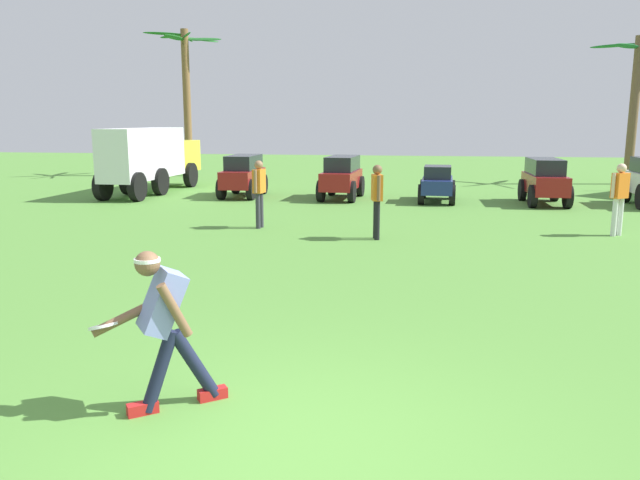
{
  "coord_description": "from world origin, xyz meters",
  "views": [
    {
      "loc": [
        0.91,
        -4.23,
        2.48
      ],
      "look_at": [
        -0.33,
        3.81,
        0.9
      ],
      "focal_mm": 35.0,
      "sensor_mm": 36.0,
      "label": 1
    }
  ],
  "objects_px": {
    "parked_car_slot_a": "(243,174)",
    "parked_car_slot_b": "(342,176)",
    "palm_tree_left_of_centre": "(635,98)",
    "teammate_deep": "(620,193)",
    "frisbee_in_flight": "(104,326)",
    "teammate_midfield": "(377,195)",
    "parked_car_slot_c": "(437,183)",
    "parked_car_slot_d": "(545,180)",
    "frisbee_thrower": "(164,321)",
    "palm_tree_far_left": "(187,87)",
    "box_truck": "(151,157)",
    "teammate_near_sideline": "(259,188)"
  },
  "relations": [
    {
      "from": "teammate_deep",
      "to": "parked_car_slot_d",
      "type": "distance_m",
      "value": 5.2
    },
    {
      "from": "frisbee_in_flight",
      "to": "palm_tree_left_of_centre",
      "type": "xyz_separation_m",
      "value": [
        10.76,
        21.19,
        2.51
      ]
    },
    {
      "from": "teammate_midfield",
      "to": "palm_tree_far_left",
      "type": "distance_m",
      "value": 16.89
    },
    {
      "from": "palm_tree_left_of_centre",
      "to": "palm_tree_far_left",
      "type": "bearing_deg",
      "value": 177.13
    },
    {
      "from": "parked_car_slot_c",
      "to": "parked_car_slot_d",
      "type": "relative_size",
      "value": 0.93
    },
    {
      "from": "frisbee_thrower",
      "to": "teammate_midfield",
      "type": "distance_m",
      "value": 8.25
    },
    {
      "from": "teammate_midfield",
      "to": "parked_car_slot_a",
      "type": "distance_m",
      "value": 8.3
    },
    {
      "from": "teammate_midfield",
      "to": "teammate_deep",
      "type": "xyz_separation_m",
      "value": [
        5.12,
        1.17,
        0.0
      ]
    },
    {
      "from": "frisbee_in_flight",
      "to": "box_truck",
      "type": "relative_size",
      "value": 0.06
    },
    {
      "from": "parked_car_slot_a",
      "to": "parked_car_slot_b",
      "type": "xyz_separation_m",
      "value": [
        3.25,
        -0.1,
        0.0
      ]
    },
    {
      "from": "frisbee_thrower",
      "to": "parked_car_slot_a",
      "type": "bearing_deg",
      "value": 103.14
    },
    {
      "from": "parked_car_slot_c",
      "to": "box_truck",
      "type": "relative_size",
      "value": 0.38
    },
    {
      "from": "palm_tree_left_of_centre",
      "to": "frisbee_in_flight",
      "type": "bearing_deg",
      "value": -116.92
    },
    {
      "from": "parked_car_slot_b",
      "to": "palm_tree_far_left",
      "type": "bearing_deg",
      "value": 137.12
    },
    {
      "from": "parked_car_slot_b",
      "to": "teammate_midfield",
      "type": "bearing_deg",
      "value": -77.13
    },
    {
      "from": "frisbee_in_flight",
      "to": "parked_car_slot_a",
      "type": "height_order",
      "value": "parked_car_slot_a"
    },
    {
      "from": "teammate_deep",
      "to": "palm_tree_left_of_centre",
      "type": "height_order",
      "value": "palm_tree_left_of_centre"
    },
    {
      "from": "box_truck",
      "to": "palm_tree_far_left",
      "type": "relative_size",
      "value": 0.94
    },
    {
      "from": "frisbee_thrower",
      "to": "palm_tree_far_left",
      "type": "xyz_separation_m",
      "value": [
        -7.94,
        21.98,
        3.07
      ]
    },
    {
      "from": "palm_tree_far_left",
      "to": "teammate_near_sideline",
      "type": "bearing_deg",
      "value": -63.34
    },
    {
      "from": "frisbee_in_flight",
      "to": "parked_car_slot_b",
      "type": "xyz_separation_m",
      "value": [
        0.25,
        14.95,
        -0.05
      ]
    },
    {
      "from": "parked_car_slot_c",
      "to": "box_truck",
      "type": "xyz_separation_m",
      "value": [
        -9.61,
        0.92,
        0.67
      ]
    },
    {
      "from": "parked_car_slot_c",
      "to": "palm_tree_far_left",
      "type": "xyz_separation_m",
      "value": [
        -10.68,
        7.44,
        3.3
      ]
    },
    {
      "from": "parked_car_slot_d",
      "to": "frisbee_in_flight",
      "type": "bearing_deg",
      "value": -113.54
    },
    {
      "from": "teammate_midfield",
      "to": "frisbee_thrower",
      "type": "bearing_deg",
      "value": -99.01
    },
    {
      "from": "frisbee_thrower",
      "to": "parked_car_slot_b",
      "type": "xyz_separation_m",
      "value": [
        -0.24,
        14.83,
        -0.07
      ]
    },
    {
      "from": "frisbee_in_flight",
      "to": "palm_tree_left_of_centre",
      "type": "relative_size",
      "value": 0.06
    },
    {
      "from": "frisbee_thrower",
      "to": "teammate_deep",
      "type": "height_order",
      "value": "teammate_deep"
    },
    {
      "from": "teammate_near_sideline",
      "to": "parked_car_slot_d",
      "type": "bearing_deg",
      "value": 36.18
    },
    {
      "from": "teammate_midfield",
      "to": "frisbee_in_flight",
      "type": "bearing_deg",
      "value": -102.17
    },
    {
      "from": "teammate_midfield",
      "to": "parked_car_slot_d",
      "type": "relative_size",
      "value": 0.65
    },
    {
      "from": "parked_car_slot_b",
      "to": "palm_tree_left_of_centre",
      "type": "bearing_deg",
      "value": 30.71
    },
    {
      "from": "frisbee_thrower",
      "to": "teammate_deep",
      "type": "relative_size",
      "value": 0.91
    },
    {
      "from": "teammate_near_sideline",
      "to": "parked_car_slot_d",
      "type": "xyz_separation_m",
      "value": [
        7.34,
        5.37,
        -0.22
      ]
    },
    {
      "from": "frisbee_in_flight",
      "to": "palm_tree_far_left",
      "type": "height_order",
      "value": "palm_tree_far_left"
    },
    {
      "from": "frisbee_in_flight",
      "to": "teammate_near_sideline",
      "type": "xyz_separation_m",
      "value": [
        -0.98,
        9.23,
        0.17
      ]
    },
    {
      "from": "parked_car_slot_b",
      "to": "palm_tree_left_of_centre",
      "type": "height_order",
      "value": "palm_tree_left_of_centre"
    },
    {
      "from": "frisbee_in_flight",
      "to": "teammate_near_sideline",
      "type": "relative_size",
      "value": 0.22
    },
    {
      "from": "frisbee_thrower",
      "to": "frisbee_in_flight",
      "type": "relative_size",
      "value": 4.07
    },
    {
      "from": "teammate_near_sideline",
      "to": "parked_car_slot_d",
      "type": "relative_size",
      "value": 0.65
    },
    {
      "from": "teammate_deep",
      "to": "parked_car_slot_c",
      "type": "xyz_separation_m",
      "value": [
        -3.67,
        5.22,
        -0.38
      ]
    },
    {
      "from": "parked_car_slot_d",
      "to": "parked_car_slot_a",
      "type": "bearing_deg",
      "value": 177.27
    },
    {
      "from": "box_truck",
      "to": "palm_tree_far_left",
      "type": "distance_m",
      "value": 7.11
    },
    {
      "from": "teammate_deep",
      "to": "box_truck",
      "type": "distance_m",
      "value": 14.64
    },
    {
      "from": "teammate_near_sideline",
      "to": "palm_tree_left_of_centre",
      "type": "xyz_separation_m",
      "value": [
        11.74,
        11.96,
        2.34
      ]
    },
    {
      "from": "palm_tree_far_left",
      "to": "palm_tree_left_of_centre",
      "type": "height_order",
      "value": "palm_tree_far_left"
    },
    {
      "from": "teammate_deep",
      "to": "parked_car_slot_d",
      "type": "relative_size",
      "value": 0.65
    },
    {
      "from": "teammate_near_sideline",
      "to": "teammate_deep",
      "type": "xyz_separation_m",
      "value": [
        7.88,
        0.2,
        0.0
      ]
    },
    {
      "from": "frisbee_in_flight",
      "to": "parked_car_slot_d",
      "type": "distance_m",
      "value": 15.92
    },
    {
      "from": "frisbee_thrower",
      "to": "box_truck",
      "type": "xyz_separation_m",
      "value": [
        -6.87,
        15.46,
        0.44
      ]
    }
  ]
}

